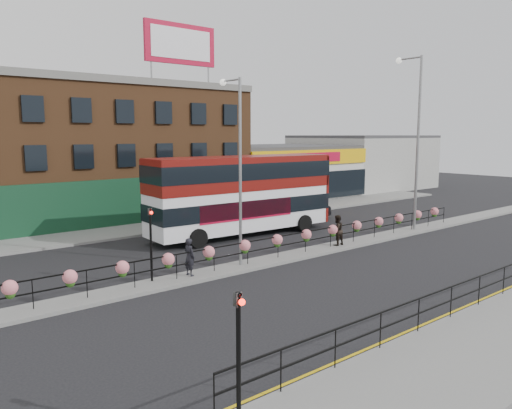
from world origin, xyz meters
TOP-DOWN VIEW (x-y plane):
  - ground at (0.00, 0.00)m, footprint 120.00×120.00m
  - north_pavement at (0.00, 12.00)m, footprint 60.00×4.00m
  - median at (0.00, 0.00)m, footprint 60.00×1.60m
  - yellow_line_inner at (0.00, -9.70)m, footprint 60.00×0.10m
  - yellow_line_outer at (0.00, -9.88)m, footprint 60.00×0.10m
  - brick_building at (-4.00, 19.96)m, footprint 25.00×12.21m
  - supermarket at (16.00, 19.90)m, footprint 15.00×12.25m
  - warehouse_east at (30.75, 20.00)m, footprint 14.50×12.00m
  - billboard at (2.50, 14.99)m, footprint 6.00×0.29m
  - median_railing at (0.00, 0.00)m, footprint 30.04×0.56m
  - south_railing at (-2.00, -10.10)m, footprint 20.04×0.05m
  - double_decker_bus at (1.54, 6.20)m, footprint 12.68×3.62m
  - car at (8.76, 7.26)m, footprint 4.63×5.67m
  - pedestrian_a at (-6.27, 0.09)m, footprint 0.72×0.55m
  - pedestrian_b at (3.53, -0.00)m, footprint 0.92×0.75m
  - lamp_column_west at (-3.34, 0.36)m, footprint 0.32×1.57m
  - lamp_column_east at (11.19, 0.22)m, footprint 0.41×1.99m
  - traffic_light_south at (-12.00, -11.01)m, footprint 0.15×0.28m
  - traffic_light_median at (-8.00, 0.39)m, footprint 0.15×0.28m

SIDE VIEW (x-z plane):
  - ground at x=0.00m, z-range 0.00..0.00m
  - yellow_line_inner at x=0.00m, z-range 0.00..0.01m
  - yellow_line_outer at x=0.00m, z-range 0.00..0.01m
  - north_pavement at x=0.00m, z-range 0.00..0.15m
  - median at x=0.00m, z-range 0.00..0.15m
  - car at x=8.76m, z-range 0.00..1.52m
  - south_railing at x=-2.00m, z-range 0.40..1.52m
  - pedestrian_a at x=-6.27m, z-range 0.15..1.87m
  - pedestrian_b at x=3.53m, z-range 0.15..1.90m
  - median_railing at x=0.00m, z-range 0.43..1.66m
  - traffic_light_south at x=-12.00m, z-range 0.64..4.29m
  - traffic_light_median at x=-8.00m, z-range 0.64..4.29m
  - supermarket at x=16.00m, z-range 0.00..5.30m
  - double_decker_bus at x=1.54m, z-range 0.58..5.66m
  - warehouse_east at x=30.75m, z-range 0.00..6.30m
  - brick_building at x=-4.00m, z-range -0.02..10.28m
  - lamp_column_west at x=-3.34m, z-range 0.98..9.95m
  - lamp_column_east at x=11.19m, z-range 1.20..12.55m
  - billboard at x=2.50m, z-range 10.98..15.38m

